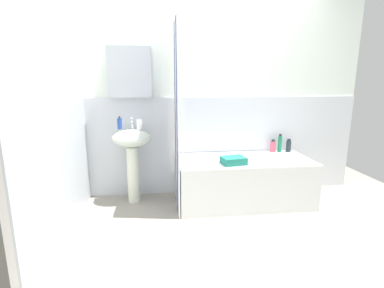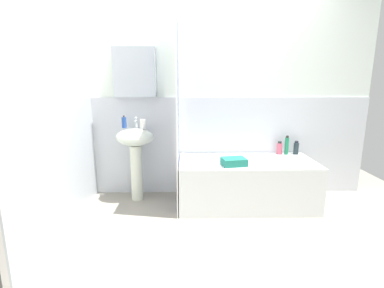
{
  "view_description": "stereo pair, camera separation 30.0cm",
  "coord_description": "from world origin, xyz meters",
  "px_view_note": "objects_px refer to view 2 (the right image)",
  "views": [
    {
      "loc": [
        -0.68,
        -2.17,
        1.39
      ],
      "look_at": [
        -0.34,
        0.74,
        0.74
      ],
      "focal_mm": 26.68,
      "sensor_mm": 36.0,
      "label": 1
    },
    {
      "loc": [
        -0.39,
        -2.19,
        1.39
      ],
      "look_at": [
        -0.34,
        0.74,
        0.74
      ],
      "focal_mm": 26.68,
      "sensor_mm": 36.0,
      "label": 2
    }
  ],
  "objects_px": {
    "soap_dispenser": "(124,122)",
    "towel_folded": "(234,162)",
    "bathtub": "(246,183)",
    "body_wash_bottle": "(279,148)",
    "lotion_bottle": "(296,148)",
    "shampoo_bottle": "(287,146)",
    "toothbrush_cup": "(143,124)",
    "sink": "(136,148)"
  },
  "relations": [
    {
      "from": "soap_dispenser",
      "to": "bathtub",
      "type": "distance_m",
      "value": 1.56
    },
    {
      "from": "toothbrush_cup",
      "to": "lotion_bottle",
      "type": "distance_m",
      "value": 1.86
    },
    {
      "from": "sink",
      "to": "soap_dispenser",
      "type": "distance_m",
      "value": 0.33
    },
    {
      "from": "soap_dispenser",
      "to": "lotion_bottle",
      "type": "distance_m",
      "value": 2.07
    },
    {
      "from": "bathtub",
      "to": "lotion_bottle",
      "type": "xyz_separation_m",
      "value": [
        0.65,
        0.27,
        0.34
      ]
    },
    {
      "from": "toothbrush_cup",
      "to": "bathtub",
      "type": "xyz_separation_m",
      "value": [
        1.18,
        -0.19,
        -0.65
      ]
    },
    {
      "from": "shampoo_bottle",
      "to": "toothbrush_cup",
      "type": "bearing_deg",
      "value": -177.36
    },
    {
      "from": "sink",
      "to": "body_wash_bottle",
      "type": "xyz_separation_m",
      "value": [
        1.72,
        0.12,
        -0.03
      ]
    },
    {
      "from": "bathtub",
      "to": "shampoo_bottle",
      "type": "xyz_separation_m",
      "value": [
        0.53,
        0.27,
        0.37
      ]
    },
    {
      "from": "body_wash_bottle",
      "to": "towel_folded",
      "type": "xyz_separation_m",
      "value": [
        -0.63,
        -0.46,
        -0.03
      ]
    },
    {
      "from": "body_wash_bottle",
      "to": "soap_dispenser",
      "type": "bearing_deg",
      "value": -178.11
    },
    {
      "from": "bathtub",
      "to": "body_wash_bottle",
      "type": "height_order",
      "value": "body_wash_bottle"
    },
    {
      "from": "sink",
      "to": "body_wash_bottle",
      "type": "bearing_deg",
      "value": 4.04
    },
    {
      "from": "towel_folded",
      "to": "sink",
      "type": "bearing_deg",
      "value": 162.66
    },
    {
      "from": "bathtub",
      "to": "towel_folded",
      "type": "xyz_separation_m",
      "value": [
        -0.17,
        -0.18,
        0.3
      ]
    },
    {
      "from": "shampoo_bottle",
      "to": "soap_dispenser",
      "type": "bearing_deg",
      "value": -178.73
    },
    {
      "from": "soap_dispenser",
      "to": "towel_folded",
      "type": "distance_m",
      "value": 1.34
    },
    {
      "from": "sink",
      "to": "toothbrush_cup",
      "type": "bearing_deg",
      "value": 15.17
    },
    {
      "from": "toothbrush_cup",
      "to": "towel_folded",
      "type": "height_order",
      "value": "toothbrush_cup"
    },
    {
      "from": "lotion_bottle",
      "to": "shampoo_bottle",
      "type": "bearing_deg",
      "value": -176.25
    },
    {
      "from": "toothbrush_cup",
      "to": "sink",
      "type": "bearing_deg",
      "value": -164.83
    },
    {
      "from": "towel_folded",
      "to": "shampoo_bottle",
      "type": "bearing_deg",
      "value": 32.15
    },
    {
      "from": "sink",
      "to": "towel_folded",
      "type": "bearing_deg",
      "value": -17.34
    },
    {
      "from": "sink",
      "to": "bathtub",
      "type": "xyz_separation_m",
      "value": [
        1.26,
        -0.16,
        -0.37
      ]
    },
    {
      "from": "towel_folded",
      "to": "soap_dispenser",
      "type": "bearing_deg",
      "value": 161.83
    },
    {
      "from": "shampoo_bottle",
      "to": "body_wash_bottle",
      "type": "bearing_deg",
      "value": 167.06
    },
    {
      "from": "soap_dispenser",
      "to": "shampoo_bottle",
      "type": "xyz_separation_m",
      "value": [
        1.93,
        0.04,
        -0.29
      ]
    },
    {
      "from": "toothbrush_cup",
      "to": "shampoo_bottle",
      "type": "xyz_separation_m",
      "value": [
        1.71,
        0.08,
        -0.28
      ]
    },
    {
      "from": "toothbrush_cup",
      "to": "shampoo_bottle",
      "type": "height_order",
      "value": "toothbrush_cup"
    },
    {
      "from": "soap_dispenser",
      "to": "towel_folded",
      "type": "xyz_separation_m",
      "value": [
        1.22,
        -0.4,
        -0.36
      ]
    },
    {
      "from": "lotion_bottle",
      "to": "body_wash_bottle",
      "type": "height_order",
      "value": "lotion_bottle"
    },
    {
      "from": "toothbrush_cup",
      "to": "bathtub",
      "type": "distance_m",
      "value": 1.36
    },
    {
      "from": "lotion_bottle",
      "to": "shampoo_bottle",
      "type": "relative_size",
      "value": 0.71
    },
    {
      "from": "sink",
      "to": "toothbrush_cup",
      "type": "height_order",
      "value": "toothbrush_cup"
    },
    {
      "from": "soap_dispenser",
      "to": "bathtub",
      "type": "bearing_deg",
      "value": -9.13
    },
    {
      "from": "sink",
      "to": "shampoo_bottle",
      "type": "bearing_deg",
      "value": 3.28
    },
    {
      "from": "sink",
      "to": "body_wash_bottle",
      "type": "distance_m",
      "value": 1.72
    },
    {
      "from": "sink",
      "to": "shampoo_bottle",
      "type": "xyz_separation_m",
      "value": [
        1.8,
        0.1,
        0.0
      ]
    },
    {
      "from": "toothbrush_cup",
      "to": "bathtub",
      "type": "height_order",
      "value": "toothbrush_cup"
    },
    {
      "from": "toothbrush_cup",
      "to": "bathtub",
      "type": "bearing_deg",
      "value": -9.1
    },
    {
      "from": "sink",
      "to": "towel_folded",
      "type": "distance_m",
      "value": 1.14
    },
    {
      "from": "sink",
      "to": "lotion_bottle",
      "type": "distance_m",
      "value": 1.92
    }
  ]
}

